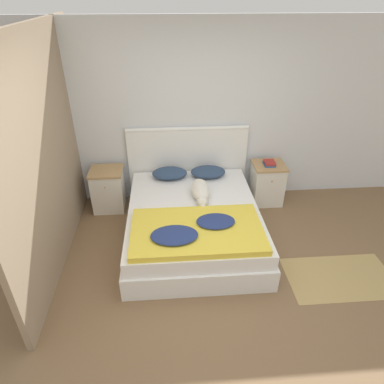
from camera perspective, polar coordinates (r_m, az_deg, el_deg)
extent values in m
plane|color=brown|center=(3.81, 2.74, -17.09)|extent=(16.00, 16.00, 0.00)
cube|color=silver|center=(4.91, 0.13, 12.59)|extent=(9.00, 0.06, 2.55)
cube|color=gray|center=(4.10, -22.79, 6.25)|extent=(0.06, 3.10, 2.55)
cube|color=white|center=(4.45, 0.20, -6.11)|extent=(1.66, 2.03, 0.28)
cube|color=white|center=(4.32, 0.21, -3.61)|extent=(1.60, 1.97, 0.19)
cube|color=white|center=(5.12, -0.72, 4.64)|extent=(1.74, 0.04, 1.11)
cylinder|color=white|center=(4.89, -0.76, 10.46)|extent=(1.74, 0.06, 0.06)
cube|color=silver|center=(5.10, -13.75, 0.30)|extent=(0.44, 0.40, 0.60)
cube|color=tan|center=(4.95, -14.19, 3.40)|extent=(0.46, 0.43, 0.03)
sphere|color=tan|center=(4.84, -14.31, 0.73)|extent=(0.02, 0.02, 0.02)
cube|color=silver|center=(5.23, 12.37, 1.31)|extent=(0.44, 0.40, 0.60)
cube|color=tan|center=(5.09, 12.76, 4.36)|extent=(0.46, 0.43, 0.03)
sphere|color=tan|center=(4.98, 13.20, 1.78)|extent=(0.02, 0.02, 0.02)
ellipsoid|color=navy|center=(4.90, -3.77, 3.15)|extent=(0.50, 0.33, 0.14)
ellipsoid|color=navy|center=(4.93, 2.68, 3.38)|extent=(0.50, 0.33, 0.14)
cube|color=yellow|center=(3.82, 0.84, -6.48)|extent=(1.46, 0.88, 0.07)
ellipsoid|color=navy|center=(3.67, -2.97, -7.19)|extent=(0.51, 0.35, 0.06)
ellipsoid|color=navy|center=(3.88, 3.96, -4.87)|extent=(0.44, 0.31, 0.06)
ellipsoid|color=silver|center=(4.46, 1.39, 0.41)|extent=(0.24, 0.50, 0.18)
sphere|color=silver|center=(4.23, 1.76, -1.80)|extent=(0.14, 0.14, 0.14)
ellipsoid|color=silver|center=(4.18, 1.84, -2.36)|extent=(0.06, 0.08, 0.06)
cone|color=silver|center=(4.21, 1.24, -1.14)|extent=(0.04, 0.04, 0.05)
cone|color=silver|center=(4.21, 2.28, -1.10)|extent=(0.04, 0.04, 0.05)
ellipsoid|color=silver|center=(4.67, 1.57, 1.25)|extent=(0.15, 0.22, 0.06)
cube|color=#285689|center=(5.06, 12.73, 4.52)|extent=(0.16, 0.18, 0.02)
cube|color=#AD2D28|center=(5.06, 12.83, 4.82)|extent=(0.15, 0.18, 0.03)
cube|color=tan|center=(4.34, 23.44, -12.91)|extent=(1.20, 0.71, 0.00)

